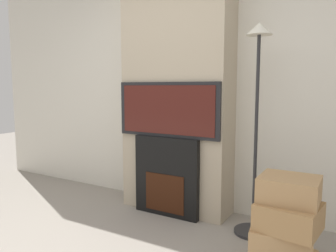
{
  "coord_description": "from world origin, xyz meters",
  "views": [
    {
      "loc": [
        1.64,
        -1.2,
        1.31
      ],
      "look_at": [
        0.0,
        1.62,
        0.92
      ],
      "focal_mm": 35.0,
      "sensor_mm": 36.0,
      "label": 1
    }
  ],
  "objects": [
    {
      "name": "fireplace",
      "position": [
        0.0,
        1.62,
        0.4
      ],
      "size": [
        0.71,
        0.15,
        0.81
      ],
      "color": "black",
      "rests_on": "ground_plane"
    },
    {
      "name": "wall_back",
      "position": [
        0.0,
        2.03,
        1.35
      ],
      "size": [
        6.0,
        0.06,
        2.7
      ],
      "color": "silver",
      "rests_on": "ground_plane"
    },
    {
      "name": "chimney_breast",
      "position": [
        0.0,
        1.81,
        1.35
      ],
      "size": [
        1.15,
        0.38,
        2.7
      ],
      "color": "tan",
      "rests_on": "ground_plane"
    },
    {
      "name": "television",
      "position": [
        0.0,
        1.62,
        1.08
      ],
      "size": [
        1.12,
        0.07,
        0.55
      ],
      "color": "black",
      "rests_on": "fireplace"
    },
    {
      "name": "floor_lamp",
      "position": [
        0.89,
        1.62,
        1.1
      ],
      "size": [
        0.34,
        0.34,
        1.84
      ],
      "color": "#262628",
      "rests_on": "ground_plane"
    },
    {
      "name": "box_stack",
      "position": [
        1.25,
        1.13,
        0.35
      ],
      "size": [
        0.49,
        0.42,
        0.68
      ],
      "color": "tan",
      "rests_on": "ground_plane"
    }
  ]
}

